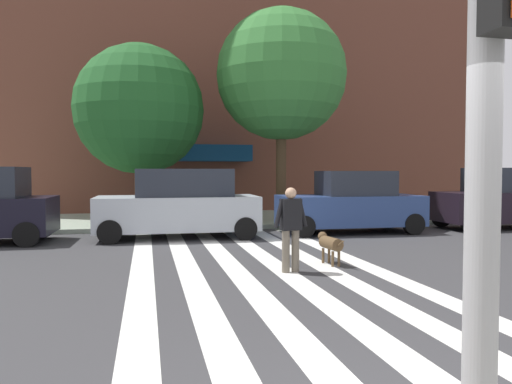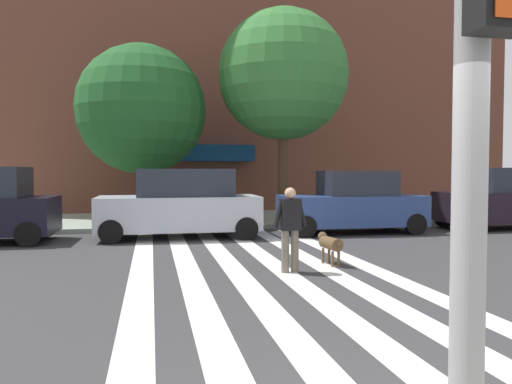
% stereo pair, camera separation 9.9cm
% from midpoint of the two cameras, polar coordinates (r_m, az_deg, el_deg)
% --- Properties ---
extents(ground_plane, '(160.00, 160.00, 0.00)m').
position_cam_midpoint_polar(ground_plane, '(9.73, -2.52, -9.13)').
color(ground_plane, '#353538').
extents(sidewalk_far, '(80.00, 6.00, 0.15)m').
position_cam_midpoint_polar(sidewalk_far, '(19.16, -7.31, -3.23)').
color(sidewalk_far, '#94A18F').
rests_on(sidewalk_far, ground_plane).
extents(crosswalk_stripes, '(4.95, 12.59, 0.01)m').
position_cam_midpoint_polar(crosswalk_stripes, '(9.83, 0.45, -9.00)').
color(crosswalk_stripes, silver).
rests_on(crosswalk_stripes, ground_plane).
extents(parked_car_behind_first, '(4.68, 2.09, 2.02)m').
position_cam_midpoint_polar(parked_car_behind_first, '(14.49, -8.57, -1.44)').
color(parked_car_behind_first, '#ADB6C0').
rests_on(parked_car_behind_first, ground_plane).
extents(parked_car_third_in_line, '(4.52, 2.01, 1.97)m').
position_cam_midpoint_polar(parked_car_third_in_line, '(15.77, 11.37, -1.37)').
color(parked_car_third_in_line, navy).
rests_on(parked_car_third_in_line, ground_plane).
extents(parked_car_fourth_in_line, '(4.61, 1.97, 2.07)m').
position_cam_midpoint_polar(parked_car_fourth_in_line, '(18.74, 27.42, -0.79)').
color(parked_car_fourth_in_line, black).
rests_on(parked_car_fourth_in_line, ground_plane).
extents(street_tree_nearest, '(4.61, 4.61, 6.32)m').
position_cam_midpoint_polar(street_tree_nearest, '(18.15, -13.07, 9.33)').
color(street_tree_nearest, '#4C3823').
rests_on(street_tree_nearest, sidewalk_far).
extents(street_tree_middle, '(4.75, 4.75, 7.70)m').
position_cam_midpoint_polar(street_tree_middle, '(18.32, 3.35, 13.44)').
color(street_tree_middle, '#4C3823').
rests_on(street_tree_middle, sidewalk_far).
extents(pedestrian_dog_walker, '(0.71, 0.28, 1.64)m').
position_cam_midpoint_polar(pedestrian_dog_walker, '(9.43, 4.30, -3.81)').
color(pedestrian_dog_walker, '#6B6051').
rests_on(pedestrian_dog_walker, ground_plane).
extents(dog_on_leash, '(0.33, 1.02, 0.65)m').
position_cam_midpoint_polar(dog_on_leash, '(10.38, 8.86, -5.95)').
color(dog_on_leash, brown).
rests_on(dog_on_leash, ground_plane).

